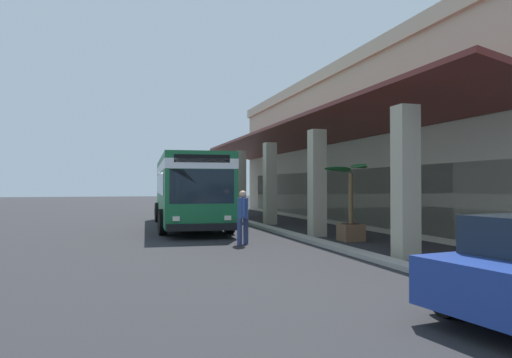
# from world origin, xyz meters

# --- Properties ---
(ground) EXTENTS (120.00, 120.00, 0.00)m
(ground) POSITION_xyz_m (0.00, 8.00, 0.00)
(ground) COLOR #262628
(curb_strip) EXTENTS (33.82, 0.50, 0.12)m
(curb_strip) POSITION_xyz_m (1.87, 3.86, 0.06)
(curb_strip) COLOR #9E998E
(curb_strip) RESTS_ON ground
(plaza_building) EXTENTS (28.48, 15.10, 7.80)m
(plaza_building) POSITION_xyz_m (1.87, 13.49, 3.90)
(plaza_building) COLOR #B2A88E
(plaza_building) RESTS_ON ground
(transit_bus) EXTENTS (11.34, 3.25, 3.34)m
(transit_bus) POSITION_xyz_m (1.97, 0.78, 1.85)
(transit_bus) COLOR #196638
(transit_bus) RESTS_ON ground
(pedestrian) EXTENTS (0.69, 0.41, 1.72)m
(pedestrian) POSITION_xyz_m (9.15, 1.47, 0.97)
(pedestrian) COLOR navy
(pedestrian) RESTS_ON ground
(potted_palm) EXTENTS (2.04, 1.80, 2.62)m
(potted_palm) POSITION_xyz_m (9.20, 5.25, 0.73)
(potted_palm) COLOR brown
(potted_palm) RESTS_ON ground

